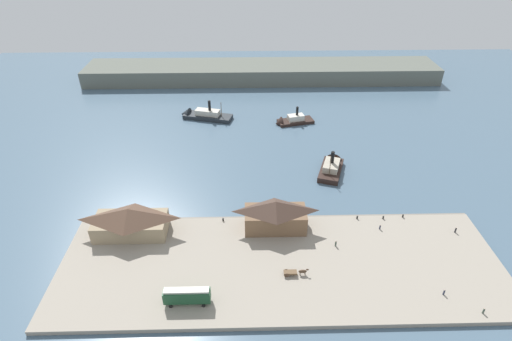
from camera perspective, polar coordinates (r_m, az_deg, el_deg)
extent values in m
plane|color=slate|center=(119.80, 2.75, -5.84)|extent=(320.00, 320.00, 0.00)
cube|color=#9E9384|center=(103.25, 3.57, -13.28)|extent=(110.00, 36.00, 1.20)
cube|color=gray|center=(116.71, 2.87, -6.76)|extent=(110.00, 0.80, 1.00)
cube|color=#998466|center=(114.30, -17.31, -7.50)|extent=(19.19, 9.10, 4.88)
pyramid|color=brown|center=(111.78, -17.65, -5.90)|extent=(19.57, 9.56, 3.30)
cube|color=brown|center=(110.63, 2.75, -6.93)|extent=(16.60, 7.85, 5.87)
pyramid|color=#473328|center=(107.80, 2.81, -5.11)|extent=(16.93, 8.24, 3.09)
cube|color=#1E4C2D|center=(94.22, -9.75, -17.09)|extent=(10.37, 2.41, 2.97)
cube|color=beige|center=(92.90, -9.86, -16.40)|extent=(9.95, 1.69, 0.50)
cylinder|color=black|center=(96.00, -7.31, -17.33)|extent=(0.90, 0.18, 0.90)
cylinder|color=black|center=(94.49, -7.44, -18.46)|extent=(0.90, 0.18, 0.90)
cylinder|color=black|center=(97.04, -11.77, -17.20)|extent=(0.90, 0.18, 0.90)
cylinder|color=black|center=(95.55, -12.00, -18.31)|extent=(0.90, 0.18, 0.90)
cube|color=brown|center=(99.88, 4.88, -14.18)|extent=(3.14, 1.40, 0.50)
cylinder|color=#4C3828|center=(100.45, 4.29, -14.01)|extent=(1.20, 0.10, 1.20)
cylinder|color=#4C3828|center=(99.50, 4.36, -14.60)|extent=(1.20, 0.10, 1.20)
ellipsoid|color=#473323|center=(100.03, 6.64, -14.01)|extent=(2.00, 0.70, 0.90)
ellipsoid|color=#473323|center=(99.78, 7.30, -13.77)|extent=(0.70, 0.32, 0.44)
cylinder|color=#473323|center=(100.68, 6.95, -14.15)|extent=(0.16, 0.16, 1.00)
cylinder|color=#473323|center=(100.42, 6.98, -14.31)|extent=(0.16, 0.16, 1.00)
cylinder|color=#473323|center=(100.53, 6.25, -14.18)|extent=(0.16, 0.16, 1.00)
cylinder|color=#473323|center=(100.26, 6.28, -14.35)|extent=(0.16, 0.16, 1.00)
cylinder|color=#3D4C42|center=(108.59, 11.23, -10.16)|extent=(0.43, 0.43, 1.46)
sphere|color=#CCA889|center=(108.00, 11.28, -9.83)|extent=(0.27, 0.27, 0.27)
cylinder|color=#3D4C42|center=(105.04, 29.55, -16.96)|extent=(0.39, 0.39, 1.32)
sphere|color=#CCA889|center=(104.49, 29.67, -16.67)|extent=(0.24, 0.24, 0.24)
cylinder|color=#232328|center=(123.10, 26.43, -7.60)|extent=(0.42, 0.42, 1.42)
sphere|color=#CCA889|center=(122.60, 26.52, -7.30)|extent=(0.26, 0.26, 0.26)
cylinder|color=#33384C|center=(116.60, 17.16, -7.70)|extent=(0.38, 0.38, 1.28)
sphere|color=#CCA889|center=(116.12, 17.22, -7.42)|extent=(0.23, 0.23, 0.23)
cylinder|color=#33384C|center=(104.95, 25.09, -15.39)|extent=(0.39, 0.39, 1.33)
sphere|color=#CCA889|center=(104.41, 25.19, -15.10)|extent=(0.24, 0.24, 0.24)
cylinder|color=black|center=(122.89, 20.10, -6.08)|extent=(0.44, 0.44, 0.90)
cylinder|color=black|center=(114.69, -4.69, -6.93)|extent=(0.44, 0.44, 0.90)
cylinder|color=black|center=(118.54, 14.15, -6.47)|extent=(0.44, 0.44, 0.90)
cylinder|color=black|center=(120.54, 17.59, -6.37)|extent=(0.44, 0.44, 0.90)
cube|color=#23282D|center=(173.97, -6.83, 7.58)|extent=(21.49, 11.65, 1.74)
cone|color=#23282D|center=(177.54, -9.98, 7.85)|extent=(5.09, 6.70, 5.95)
cube|color=beige|center=(173.12, -6.88, 8.18)|extent=(10.82, 6.39, 2.26)
cylinder|color=black|center=(171.44, -6.62, 9.14)|extent=(1.15, 1.15, 4.28)
cylinder|color=brown|center=(170.36, -4.95, 8.63)|extent=(0.24, 0.24, 6.38)
cube|color=black|center=(138.32, 10.55, 0.01)|extent=(11.12, 16.04, 1.90)
cone|color=black|center=(144.53, 10.99, 1.52)|extent=(6.58, 4.46, 6.05)
cube|color=#B2A893|center=(137.24, 10.64, 0.71)|extent=(7.15, 9.05, 2.14)
cylinder|color=black|center=(135.82, 10.78, 1.86)|extent=(1.23, 1.23, 4.03)
cylinder|color=brown|center=(132.26, 10.46, 0.62)|extent=(0.24, 0.24, 6.93)
cube|color=black|center=(170.11, 5.62, 6.95)|extent=(15.70, 9.19, 1.22)
cone|color=black|center=(167.88, 3.24, 6.68)|extent=(3.82, 5.81, 5.34)
cube|color=silver|center=(169.35, 5.65, 7.48)|extent=(7.24, 5.02, 2.29)
cylinder|color=black|center=(168.26, 5.86, 8.40)|extent=(1.02, 1.02, 3.57)
cube|color=#60665B|center=(215.14, 0.84, 13.80)|extent=(180.00, 24.00, 8.00)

